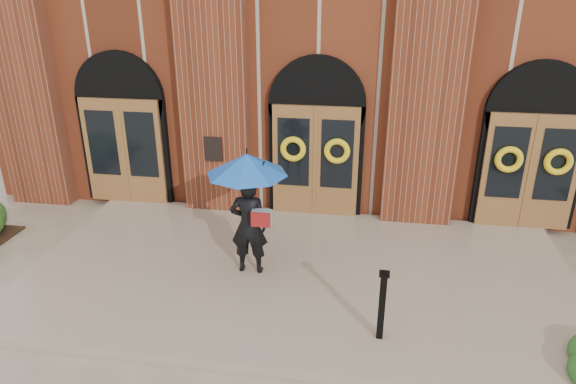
# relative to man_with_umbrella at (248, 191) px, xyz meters

# --- Properties ---
(ground) EXTENTS (90.00, 90.00, 0.00)m
(ground) POSITION_rel_man_with_umbrella_xyz_m (0.89, -0.01, -1.73)
(ground) COLOR tan
(ground) RESTS_ON ground
(landing) EXTENTS (10.00, 5.30, 0.15)m
(landing) POSITION_rel_man_with_umbrella_xyz_m (0.89, 0.14, -1.66)
(landing) COLOR gray
(landing) RESTS_ON ground
(church_building) EXTENTS (16.20, 12.53, 7.00)m
(church_building) POSITION_rel_man_with_umbrella_xyz_m (0.89, 8.78, 1.77)
(church_building) COLOR maroon
(church_building) RESTS_ON ground
(man_with_umbrella) EXTENTS (1.46, 1.46, 2.26)m
(man_with_umbrella) POSITION_rel_man_with_umbrella_xyz_m (0.00, 0.00, 0.00)
(man_with_umbrella) COLOR black
(man_with_umbrella) RESTS_ON landing
(metal_post) EXTENTS (0.16, 0.16, 1.12)m
(metal_post) POSITION_rel_man_with_umbrella_xyz_m (2.35, -1.58, -0.99)
(metal_post) COLOR black
(metal_post) RESTS_ON landing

